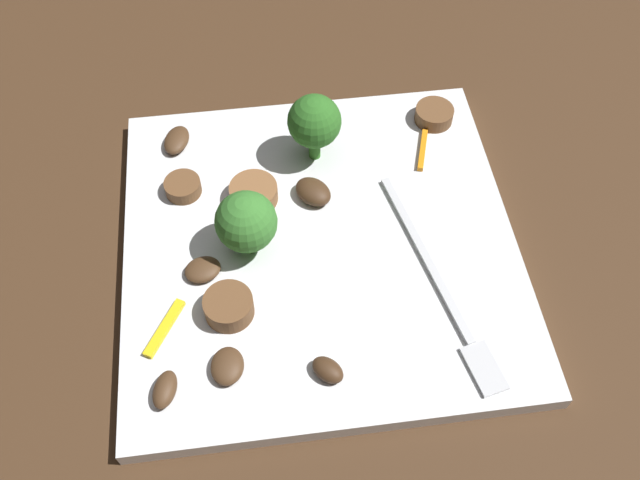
{
  "coord_description": "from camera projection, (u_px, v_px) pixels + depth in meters",
  "views": [
    {
      "loc": [
        0.28,
        -0.04,
        0.42
      ],
      "look_at": [
        0.0,
        0.0,
        0.01
      ],
      "focal_mm": 38.82,
      "sensor_mm": 36.0,
      "label": 1
    }
  ],
  "objects": [
    {
      "name": "mushroom_1",
      "position": [
        328.0,
        370.0,
        0.43
      ],
      "size": [
        0.03,
        0.03,
        0.01
      ],
      "primitive_type": "ellipsoid",
      "rotation": [
        0.0,
        0.0,
        3.9
      ],
      "color": "#422B19",
      "rests_on": "plate"
    },
    {
      "name": "mushroom_4",
      "position": [
        177.0,
        140.0,
        0.54
      ],
      "size": [
        0.03,
        0.03,
        0.01
      ],
      "primitive_type": "ellipsoid",
      "rotation": [
        0.0,
        0.0,
        2.85
      ],
      "color": "#4C331E",
      "rests_on": "plate"
    },
    {
      "name": "fork",
      "position": [
        444.0,
        293.0,
        0.47
      ],
      "size": [
        0.18,
        0.05,
        0.0
      ],
      "rotation": [
        0.0,
        0.0,
        0.21
      ],
      "color": "silver",
      "rests_on": "plate"
    },
    {
      "name": "ground_plane",
      "position": [
        320.0,
        250.0,
        0.5
      ],
      "size": [
        1.4,
        1.4,
        0.0
      ],
      "primitive_type": "plane",
      "color": "#422B19"
    },
    {
      "name": "broccoli_floret_0",
      "position": [
        246.0,
        219.0,
        0.47
      ],
      "size": [
        0.04,
        0.04,
        0.05
      ],
      "color": "#408630",
      "rests_on": "plate"
    },
    {
      "name": "broccoli_floret_1",
      "position": [
        314.0,
        122.0,
        0.51
      ],
      "size": [
        0.04,
        0.04,
        0.06
      ],
      "color": "#347525",
      "rests_on": "plate"
    },
    {
      "name": "sausage_slice_0",
      "position": [
        254.0,
        193.0,
        0.51
      ],
      "size": [
        0.05,
        0.05,
        0.01
      ],
      "primitive_type": "cylinder",
      "rotation": [
        0.0,
        0.0,
        2.33
      ],
      "color": "brown",
      "rests_on": "plate"
    },
    {
      "name": "sausage_slice_2",
      "position": [
        183.0,
        187.0,
        0.51
      ],
      "size": [
        0.04,
        0.04,
        0.01
      ],
      "primitive_type": "cylinder",
      "rotation": [
        0.0,
        0.0,
        0.52
      ],
      "color": "brown",
      "rests_on": "plate"
    },
    {
      "name": "sausage_slice_3",
      "position": [
        434.0,
        115.0,
        0.56
      ],
      "size": [
        0.03,
        0.03,
        0.01
      ],
      "primitive_type": "cylinder",
      "rotation": [
        0.0,
        0.0,
        1.67
      ],
      "color": "brown",
      "rests_on": "plate"
    },
    {
      "name": "sausage_slice_1",
      "position": [
        229.0,
        307.0,
        0.45
      ],
      "size": [
        0.04,
        0.04,
        0.02
      ],
      "primitive_type": "cylinder",
      "rotation": [
        0.0,
        0.0,
        1.92
      ],
      "color": "brown",
      "rests_on": "plate"
    },
    {
      "name": "mushroom_3",
      "position": [
        165.0,
        390.0,
        0.42
      ],
      "size": [
        0.03,
        0.02,
        0.01
      ],
      "primitive_type": "ellipsoid",
      "rotation": [
        0.0,
        0.0,
        2.87
      ],
      "color": "#4C331E",
      "rests_on": "plate"
    },
    {
      "name": "pepper_strip_0",
      "position": [
        423.0,
        150.0,
        0.54
      ],
      "size": [
        0.04,
        0.02,
        0.0
      ],
      "primitive_type": "cube",
      "rotation": [
        0.0,
        0.0,
        2.83
      ],
      "color": "orange",
      "rests_on": "plate"
    },
    {
      "name": "mushroom_2",
      "position": [
        313.0,
        192.0,
        0.51
      ],
      "size": [
        0.04,
        0.04,
        0.01
      ],
      "primitive_type": "ellipsoid",
      "rotation": [
        0.0,
        0.0,
        3.82
      ],
      "color": "#422B19",
      "rests_on": "plate"
    },
    {
      "name": "plate",
      "position": [
        320.0,
        245.0,
        0.5
      ],
      "size": [
        0.28,
        0.28,
        0.01
      ],
      "primitive_type": "cube",
      "color": "white",
      "rests_on": "ground_plane"
    },
    {
      "name": "pepper_strip_1",
      "position": [
        165.0,
        328.0,
        0.45
      ],
      "size": [
        0.04,
        0.03,
        0.0
      ],
      "primitive_type": "cube",
      "rotation": [
        0.0,
        0.0,
        2.61
      ],
      "color": "yellow",
      "rests_on": "plate"
    },
    {
      "name": "mushroom_5",
      "position": [
        227.0,
        366.0,
        0.43
      ],
      "size": [
        0.03,
        0.02,
        0.01
      ],
      "primitive_type": "ellipsoid",
      "rotation": [
        0.0,
        0.0,
        6.17
      ],
      "color": "#4C331E",
      "rests_on": "plate"
    },
    {
      "name": "mushroom_0",
      "position": [
        203.0,
        270.0,
        0.47
      ],
      "size": [
        0.03,
        0.03,
        0.01
      ],
      "primitive_type": "ellipsoid",
      "rotation": [
        0.0,
        0.0,
        4.97
      ],
      "color": "#4C331E",
      "rests_on": "plate"
    }
  ]
}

